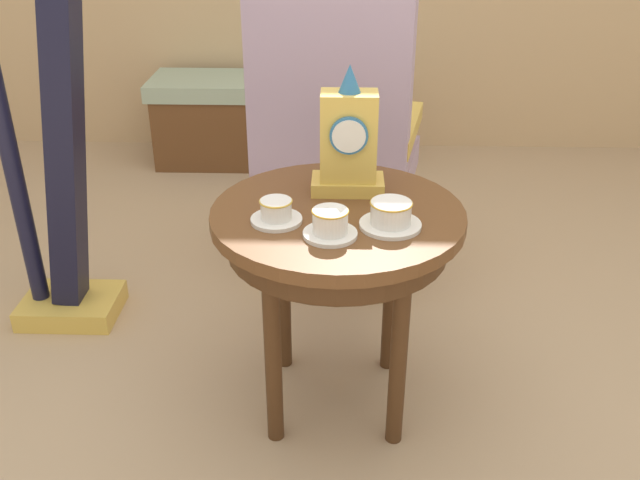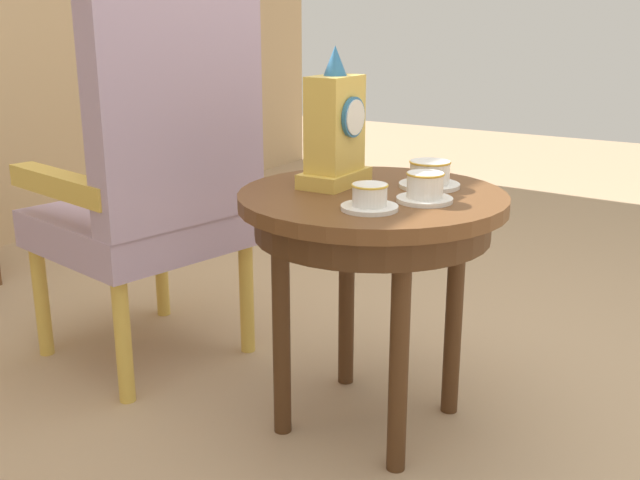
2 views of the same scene
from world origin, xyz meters
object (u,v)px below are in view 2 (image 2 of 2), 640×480
Objects in this scene: teacup_left at (370,198)px; teacup_center at (430,175)px; side_table at (372,225)px; teacup_right at (425,188)px; armchair at (156,170)px; mantel_clock at (335,131)px.

teacup_left is 0.27m from teacup_center.
teacup_center reaches higher than side_table.
teacup_left is 0.15m from teacup_right.
teacup_center is 0.13× the size of armchair.
armchair is (0.00, 0.82, -0.04)m from teacup_right.
mantel_clock is at bearing 47.72° from teacup_left.
armchair is at bearing 91.34° from side_table.
mantel_clock is at bearing -85.86° from armchair.
armchair is (0.13, 0.75, -0.04)m from teacup_left.
teacup_center is (0.13, -0.09, 0.11)m from side_table.
teacup_center reaches higher than teacup_left.
teacup_left is 0.37× the size of mantel_clock.
teacup_right is at bearing -99.01° from mantel_clock.
teacup_right is 0.15m from teacup_center.
side_table is 0.19m from teacup_center.
armchair reaches higher than mantel_clock.
teacup_right is 0.38× the size of mantel_clock.
teacup_right reaches higher than teacup_center.
mantel_clock is 0.58m from armchair.
mantel_clock is 0.29× the size of armchair.
teacup_left is 0.28m from mantel_clock.
armchair is (-0.02, 0.68, 0.06)m from side_table.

